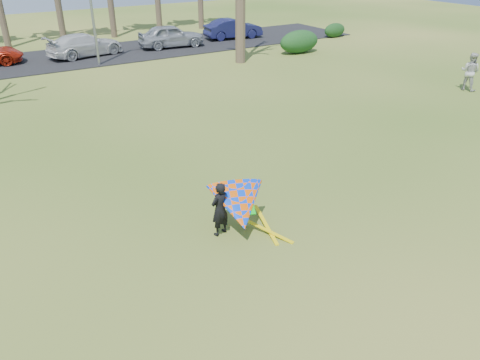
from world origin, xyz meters
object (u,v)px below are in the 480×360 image
car_5 (233,29)px  car_3 (85,45)px  pedestrian_a (470,72)px  kite_flyer (238,206)px  car_4 (171,36)px

car_5 → car_3: bearing=97.8°
pedestrian_a → kite_flyer: (-17.32, -5.16, -0.13)m
pedestrian_a → kite_flyer: 18.07m
pedestrian_a → kite_flyer: pedestrian_a is taller
car_4 → pedestrian_a: size_ratio=2.42×
car_3 → car_5: size_ratio=1.11×
car_4 → car_5: size_ratio=1.03×
car_3 → car_5: car_5 is taller
car_3 → car_5: (11.76, 0.22, 0.02)m
car_3 → pedestrian_a: 23.69m
pedestrian_a → car_4: bearing=11.4°
kite_flyer → car_3: bearing=83.8°
car_5 → kite_flyer: (-14.34, -23.93, 0.03)m
car_5 → kite_flyer: bearing=155.7°
car_4 → car_5: bearing=-78.4°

